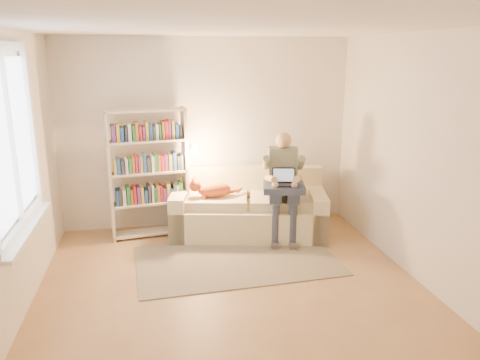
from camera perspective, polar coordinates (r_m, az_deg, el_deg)
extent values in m
plane|color=#987045|center=(4.83, -0.48, -14.28)|extent=(4.50, 4.50, 0.00)
cube|color=white|center=(4.22, -0.57, 18.20)|extent=(4.00, 4.50, 0.02)
cube|color=silver|center=(4.46, -26.71, -0.47)|extent=(0.02, 4.50, 2.60)
cube|color=silver|center=(5.09, 22.24, 1.81)|extent=(0.02, 4.50, 2.60)
cube|color=silver|center=(6.53, -4.08, 5.63)|extent=(4.00, 0.02, 2.60)
cube|color=silver|center=(2.30, 9.83, -12.95)|extent=(4.00, 0.02, 2.60)
plane|color=white|center=(4.57, -26.22, 4.45)|extent=(0.00, 1.50, 1.50)
cube|color=white|center=(4.76, -25.00, -4.92)|extent=(0.05, 1.50, 0.08)
cube|color=white|center=(4.57, -26.10, 4.46)|extent=(0.04, 0.05, 1.50)
cube|color=white|center=(4.76, -24.46, -5.47)|extent=(0.12, 1.52, 0.04)
cube|color=beige|center=(6.35, 1.03, -4.75)|extent=(2.17, 1.31, 0.43)
cube|color=beige|center=(6.56, 1.06, -0.15)|extent=(2.03, 0.62, 0.44)
cube|color=beige|center=(6.39, -7.20, -3.89)|extent=(0.39, 0.93, 0.61)
cube|color=beige|center=(6.38, 9.27, -3.98)|extent=(0.39, 0.93, 0.61)
cube|color=beige|center=(6.23, -3.16, -2.51)|extent=(0.97, 0.77, 0.12)
cube|color=beige|center=(6.23, 5.25, -2.55)|extent=(0.97, 0.77, 0.12)
cube|color=gray|center=(6.18, 5.24, 1.65)|extent=(0.41, 0.28, 0.51)
sphere|color=tan|center=(6.09, 5.33, 4.85)|extent=(0.20, 0.20, 0.20)
cube|color=#323947|center=(6.02, 4.27, -1.72)|extent=(0.23, 0.44, 0.16)
cube|color=#323947|center=(6.04, 6.38, -1.73)|extent=(0.23, 0.44, 0.16)
cylinder|color=#323947|center=(5.94, 4.30, -5.51)|extent=(0.11, 0.11, 0.57)
cylinder|color=#323947|center=(5.96, 6.46, -5.51)|extent=(0.11, 0.11, 0.57)
ellipsoid|color=orange|center=(6.16, -3.20, -1.20)|extent=(0.48, 0.32, 0.20)
sphere|color=orange|center=(6.13, -5.57, -0.68)|extent=(0.15, 0.15, 0.15)
cylinder|color=orange|center=(6.20, -1.04, -1.43)|extent=(0.22, 0.09, 0.06)
cube|color=#293348|center=(5.99, 5.06, -0.92)|extent=(0.60, 0.53, 0.08)
cube|color=black|center=(5.94, 5.10, -0.54)|extent=(0.32, 0.26, 0.02)
cube|color=black|center=(6.01, 5.05, 0.63)|extent=(0.30, 0.16, 0.18)
plane|color=#8CA5CC|center=(6.01, 5.05, 0.63)|extent=(0.28, 0.17, 0.23)
cube|color=beige|center=(6.19, -15.59, 0.38)|extent=(0.07, 0.26, 1.71)
cube|color=beige|center=(6.31, -6.69, 1.11)|extent=(0.07, 0.26, 1.71)
cube|color=beige|center=(6.48, -10.74, -6.20)|extent=(1.04, 0.39, 0.03)
cube|color=beige|center=(6.34, -10.92, -2.69)|extent=(1.04, 0.39, 0.03)
cube|color=beige|center=(6.23, -11.11, 0.96)|extent=(1.04, 0.39, 0.03)
cube|color=beige|center=(6.14, -11.31, 4.72)|extent=(1.04, 0.39, 0.03)
cube|color=beige|center=(6.08, -11.50, 8.32)|extent=(1.04, 0.39, 0.03)
cube|color=silver|center=(6.30, -10.97, -1.69)|extent=(0.89, 0.32, 0.20)
cube|color=#267233|center=(6.20, -11.17, 1.99)|extent=(0.89, 0.32, 0.20)
cube|color=#995933|center=(6.12, -11.36, 5.79)|extent=(0.89, 0.32, 0.20)
cylinder|color=white|center=(6.28, -7.37, 1.55)|extent=(0.09, 0.09, 0.04)
cone|color=white|center=(6.15, -5.89, 3.77)|extent=(0.13, 0.15, 0.14)
cube|color=#7F745C|center=(5.62, -0.38, -9.76)|extent=(2.40, 1.50, 0.01)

